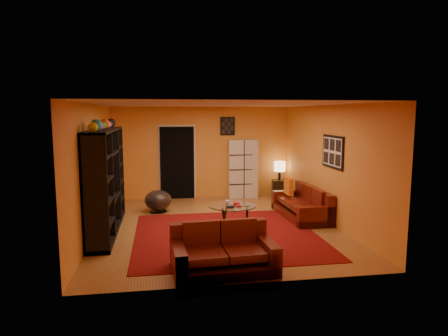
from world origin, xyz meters
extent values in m
plane|color=brown|center=(0.00, 0.00, 0.00)|extent=(6.00, 6.00, 0.00)
plane|color=white|center=(0.00, 0.00, 2.60)|extent=(6.00, 6.00, 0.00)
plane|color=orange|center=(0.00, 3.00, 1.30)|extent=(6.00, 0.00, 6.00)
plane|color=orange|center=(0.00, -3.00, 1.30)|extent=(6.00, 0.00, 6.00)
plane|color=orange|center=(-2.50, 0.00, 1.30)|extent=(0.00, 6.00, 6.00)
plane|color=orange|center=(2.50, 0.00, 1.30)|extent=(0.00, 6.00, 6.00)
cube|color=#5B0A0B|center=(0.10, -0.70, 0.01)|extent=(3.60, 3.60, 0.01)
cube|color=black|center=(-0.70, 2.96, 1.02)|extent=(0.95, 0.10, 2.04)
cube|color=black|center=(2.48, -0.30, 1.60)|extent=(0.03, 1.00, 0.70)
cube|color=black|center=(0.75, 2.98, 2.05)|extent=(0.42, 0.03, 0.52)
cube|color=black|center=(-2.27, 0.00, 1.05)|extent=(0.45, 3.00, 2.10)
imported|color=black|center=(-2.23, 0.04, 0.98)|extent=(0.89, 0.12, 0.52)
cube|color=#4D0F0A|center=(2.05, 0.41, 0.16)|extent=(0.84, 1.99, 0.32)
cube|color=#4D0F0A|center=(2.36, 0.41, 0.42)|extent=(0.22, 1.97, 0.85)
cube|color=#4D0F0A|center=(2.07, -0.49, 0.31)|extent=(0.81, 0.20, 0.62)
cube|color=#4D0F0A|center=(2.03, 1.30, 0.31)|extent=(0.81, 0.20, 0.62)
cube|color=#4D0F0A|center=(2.02, -0.13, 0.47)|extent=(0.60, 0.53, 0.12)
cube|color=#4D0F0A|center=(2.01, 0.41, 0.47)|extent=(0.60, 0.53, 0.12)
cube|color=#4D0F0A|center=(2.00, 0.94, 0.47)|extent=(0.60, 0.53, 0.12)
cube|color=#4D0F0A|center=(-0.24, -2.50, 0.16)|extent=(1.62, 1.03, 0.32)
cube|color=#4D0F0A|center=(-0.26, -2.12, 0.42)|extent=(1.58, 0.27, 0.85)
cube|color=#4D0F0A|center=(0.46, -2.46, 0.31)|extent=(0.23, 0.95, 0.62)
cube|color=#4D0F0A|center=(-0.93, -2.54, 0.31)|extent=(0.23, 0.95, 0.62)
cube|color=#4D0F0A|center=(0.07, -2.52, 0.47)|extent=(0.63, 0.75, 0.12)
cube|color=#4D0F0A|center=(-0.54, -2.56, 0.47)|extent=(0.63, 0.75, 0.12)
cube|color=orange|center=(1.95, 1.00, 0.63)|extent=(0.12, 0.42, 0.42)
cylinder|color=silver|center=(0.30, -0.27, 0.50)|extent=(1.00, 1.00, 0.02)
cylinder|color=black|center=(0.61, -0.33, 0.25)|extent=(0.05, 0.05, 0.48)
cylinder|color=black|center=(0.20, 0.02, 0.25)|extent=(0.05, 0.05, 0.48)
cylinder|color=black|center=(0.10, -0.51, 0.25)|extent=(0.05, 0.05, 0.48)
cube|color=silver|center=(1.17, 2.80, 0.83)|extent=(0.85, 0.41, 1.67)
cylinder|color=black|center=(-1.24, 1.42, 0.02)|extent=(0.44, 0.44, 0.03)
cylinder|color=black|center=(-1.24, 1.42, 0.10)|extent=(0.06, 0.06, 0.15)
ellipsoid|color=#3F3738|center=(-1.24, 1.42, 0.30)|extent=(0.66, 0.66, 0.50)
cube|color=black|center=(2.22, 2.66, 0.25)|extent=(0.46, 0.46, 0.50)
cylinder|color=black|center=(2.22, 2.66, 0.63)|extent=(0.08, 0.08, 0.26)
cylinder|color=#FFD68C|center=(2.22, 2.66, 0.90)|extent=(0.33, 0.33, 0.28)
camera|label=1|loc=(-1.16, -8.31, 2.42)|focal=32.00mm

